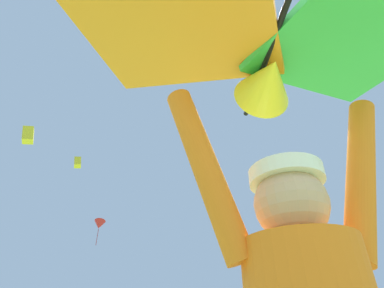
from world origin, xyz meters
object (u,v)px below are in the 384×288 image
at_px(held_stunt_kite, 269,42).
at_px(distant_kite_yellow_mid_left, 28,135).
at_px(distant_kite_red_high_right, 99,225).
at_px(distant_kite_yellow_low_left, 78,162).

bearing_deg(held_stunt_kite, distant_kite_yellow_mid_left, 117.89).
bearing_deg(distant_kite_yellow_mid_left, distant_kite_red_high_right, 76.16).
relative_size(held_stunt_kite, distant_kite_yellow_mid_left, 1.42).
bearing_deg(distant_kite_red_high_right, held_stunt_kite, -78.98).
xyz_separation_m(distant_kite_red_high_right, distant_kite_yellow_low_left, (-0.19, -12.56, 0.93)).
relative_size(held_stunt_kite, distant_kite_yellow_low_left, 1.96).
bearing_deg(distant_kite_yellow_mid_left, distant_kite_yellow_low_left, 29.47).
height_order(held_stunt_kite, distant_kite_red_high_right, distant_kite_red_high_right).
bearing_deg(distant_kite_yellow_mid_left, held_stunt_kite, -62.11).
height_order(distant_kite_yellow_mid_left, distant_kite_red_high_right, distant_kite_yellow_mid_left).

